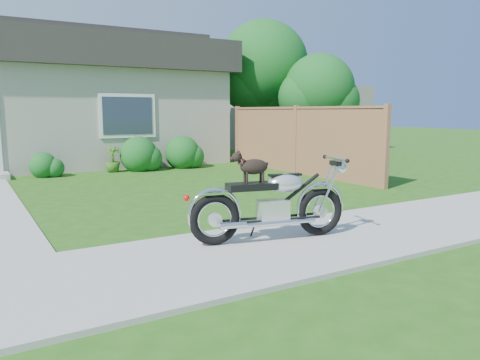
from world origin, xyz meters
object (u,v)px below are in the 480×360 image
house (22,98)px  potted_plant_right (113,159)px  motorcycle_with_dog (272,202)px  tree_far (267,70)px  tree_near (323,93)px  fence (296,140)px

house → potted_plant_right: size_ratio=17.16×
potted_plant_right → house: bearing=118.7°
motorcycle_with_dog → tree_far: bearing=68.4°
potted_plant_right → motorcycle_with_dog: motorcycle_with_dog is taller
tree_near → tree_far: tree_far is taller
tree_near → potted_plant_right: bearing=173.8°
fence → tree_far: size_ratio=1.30×
tree_far → potted_plant_right: 7.07m
tree_far → motorcycle_with_dog: 12.04m
tree_near → potted_plant_right: size_ratio=5.03×
house → fence: bearing=-44.7°
tree_near → potted_plant_right: 7.42m
fence → potted_plant_right: bearing=147.6°
motorcycle_with_dog → tree_near: bearing=57.9°
fence → motorcycle_with_dog: fence is taller
fence → tree_far: tree_far is taller
tree_near → tree_far: bearing=110.3°
house → potted_plant_right: (1.89, -3.44, -1.79)m
tree_far → motorcycle_with_dog: tree_far is taller
fence → potted_plant_right: 5.26m
fence → tree_far: 5.19m
tree_near → fence: bearing=-143.0°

